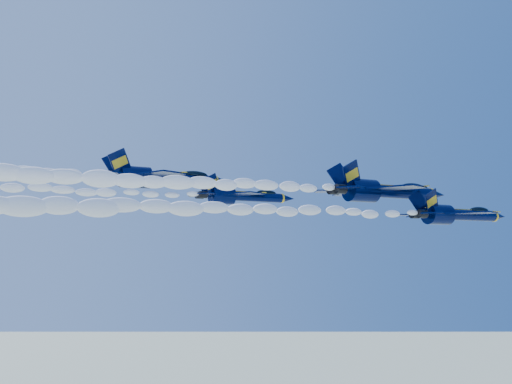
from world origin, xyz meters
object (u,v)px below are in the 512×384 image
jet_lead (456,214)px  jet_third (242,196)px  jet_fourth (162,178)px  jet_second (384,191)px

jet_lead → jet_third: (-19.29, 21.72, 3.23)m
jet_third → jet_fourth: jet_fourth is taller
jet_second → jet_third: 20.07m
jet_second → jet_fourth: jet_fourth is taller
jet_lead → jet_fourth: (-29.35, 27.49, 5.88)m
jet_lead → jet_second: bearing=123.4°
jet_lead → jet_fourth: jet_fourth is taller
jet_lead → jet_third: bearing=131.6°
jet_fourth → jet_lead: bearing=-43.1°
jet_second → jet_fourth: 31.53m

